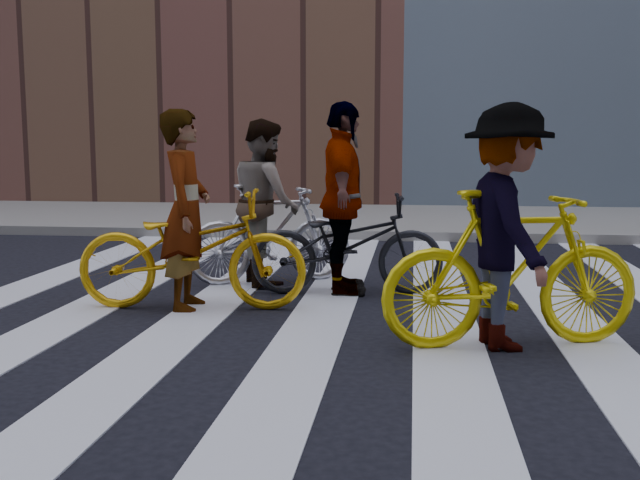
% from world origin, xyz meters
% --- Properties ---
extents(ground, '(100.00, 100.00, 0.00)m').
position_xyz_m(ground, '(0.00, 0.00, 0.00)').
color(ground, black).
rests_on(ground, ground).
extents(sidewalk_far, '(100.00, 5.00, 0.15)m').
position_xyz_m(sidewalk_far, '(0.00, 7.50, 0.07)').
color(sidewalk_far, slate).
rests_on(sidewalk_far, ground).
extents(zebra_crosswalk, '(8.25, 10.00, 0.01)m').
position_xyz_m(zebra_crosswalk, '(0.00, 0.00, 0.01)').
color(zebra_crosswalk, silver).
rests_on(zebra_crosswalk, ground).
extents(bike_yellow_left, '(2.19, 0.93, 1.12)m').
position_xyz_m(bike_yellow_left, '(-1.78, -0.03, 0.56)').
color(bike_yellow_left, '#E0A20C').
rests_on(bike_yellow_left, ground).
extents(bike_silver_mid, '(1.90, 1.22, 1.11)m').
position_xyz_m(bike_silver_mid, '(-1.30, 1.32, 0.55)').
color(bike_silver_mid, silver).
rests_on(bike_silver_mid, ground).
extents(bike_yellow_right, '(2.09, 1.04, 1.21)m').
position_xyz_m(bike_yellow_right, '(1.01, -1.01, 0.61)').
color(bike_yellow_right, yellow).
rests_on(bike_yellow_right, ground).
extents(bike_dark_rear, '(2.03, 0.91, 1.03)m').
position_xyz_m(bike_dark_rear, '(-0.40, 0.83, 0.52)').
color(bike_dark_rear, black).
rests_on(bike_dark_rear, ground).
extents(rider_left, '(0.50, 0.71, 1.86)m').
position_xyz_m(rider_left, '(-1.83, -0.03, 0.93)').
color(rider_left, slate).
rests_on(rider_left, ground).
extents(rider_mid, '(0.98, 1.08, 1.81)m').
position_xyz_m(rider_mid, '(-1.35, 1.32, 0.90)').
color(rider_mid, slate).
rests_on(rider_mid, ground).
extents(rider_right, '(0.96, 1.33, 1.85)m').
position_xyz_m(rider_right, '(0.96, -1.01, 0.93)').
color(rider_right, slate).
rests_on(rider_right, ground).
extents(rider_rear, '(0.61, 1.20, 1.97)m').
position_xyz_m(rider_rear, '(-0.45, 0.83, 0.98)').
color(rider_rear, slate).
rests_on(rider_rear, ground).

